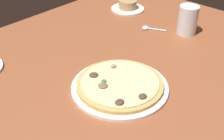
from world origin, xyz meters
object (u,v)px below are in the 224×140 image
pizza_main (120,85)px  water_glass (187,22)px  ramekin_on_saucer (128,6)px  spoon (148,28)px

pizza_main → water_glass: water_glass is taller
pizza_main → ramekin_on_saucer: bearing=38.0°
ramekin_on_saucer → spoon: bearing=-116.8°
pizza_main → water_glass: size_ratio=2.54×
pizza_main → ramekin_on_saucer: ramekin_on_saucer is taller
pizza_main → spoon: size_ratio=2.89×
ramekin_on_saucer → water_glass: bearing=-94.5°
ramekin_on_saucer → water_glass: water_glass is taller
ramekin_on_saucer → spoon: 22.79cm
pizza_main → spoon: bearing=25.2°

